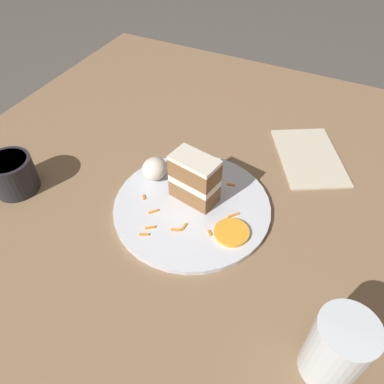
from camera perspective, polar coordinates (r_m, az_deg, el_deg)
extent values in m
plane|color=#4C4742|center=(0.74, -1.25, -7.02)|extent=(6.00, 6.00, 0.00)
cube|color=#846647|center=(0.72, -1.27, -6.19)|extent=(1.40, 1.20, 0.03)
cylinder|color=silver|center=(0.74, 0.00, -2.20)|extent=(0.31, 0.31, 0.01)
cube|color=brown|center=(0.73, 0.38, 0.26)|extent=(0.07, 0.10, 0.04)
cube|color=silver|center=(0.72, 0.39, 1.78)|extent=(0.07, 0.10, 0.02)
cube|color=brown|center=(0.70, 0.40, 3.39)|extent=(0.07, 0.10, 0.04)
cube|color=silver|center=(0.68, 0.41, 4.84)|extent=(0.07, 0.10, 0.01)
ellipsoid|color=silver|center=(0.78, -5.71, 3.57)|extent=(0.06, 0.05, 0.05)
cylinder|color=orange|center=(0.69, 6.06, -6.12)|extent=(0.07, 0.07, 0.01)
cube|color=orange|center=(0.72, -5.94, -3.01)|extent=(0.02, 0.02, 0.00)
cube|color=orange|center=(0.70, -6.40, -5.41)|extent=(0.02, 0.02, 0.00)
cube|color=orange|center=(0.75, -7.36, -0.80)|extent=(0.01, 0.01, 0.00)
cube|color=orange|center=(0.72, 6.32, -3.54)|extent=(0.02, 0.02, 0.00)
cube|color=orange|center=(0.69, -7.33, -6.44)|extent=(0.01, 0.02, 0.00)
cube|color=orange|center=(0.69, 2.64, -6.34)|extent=(0.01, 0.01, 0.00)
cube|color=orange|center=(0.70, -1.21, -5.29)|extent=(0.02, 0.00, 0.00)
cube|color=orange|center=(0.69, -2.48, -5.78)|extent=(0.01, 0.02, 0.00)
cube|color=orange|center=(0.77, 5.99, 1.12)|extent=(0.01, 0.02, 0.00)
cylinder|color=silver|center=(0.56, 21.25, -21.41)|extent=(0.08, 0.08, 0.12)
cylinder|color=silver|center=(0.59, 20.20, -22.95)|extent=(0.07, 0.07, 0.04)
cylinder|color=#232328|center=(0.84, -25.67, 2.42)|extent=(0.09, 0.09, 0.07)
cylinder|color=#382314|center=(0.82, -26.35, 4.03)|extent=(0.08, 0.08, 0.01)
cube|color=beige|center=(0.89, 17.42, 5.14)|extent=(0.24, 0.22, 0.00)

